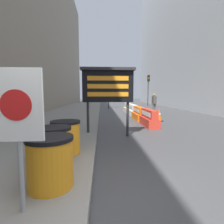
{
  "coord_description": "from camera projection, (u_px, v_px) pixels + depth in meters",
  "views": [
    {
      "loc": [
        0.17,
        -2.3,
        1.6
      ],
      "look_at": [
        0.59,
        4.53,
        0.9
      ],
      "focal_mm": 28.0,
      "sensor_mm": 36.0,
      "label": 1
    }
  ],
  "objects": [
    {
      "name": "traffic_cone_near",
      "position": [
        159.0,
        115.0,
        10.39
      ],
      "size": [
        0.43,
        0.43,
        0.77
      ],
      "color": "black",
      "rests_on": "ground_plane"
    },
    {
      "name": "traffic_light_far_side",
      "position": [
        148.0,
        84.0,
        23.22
      ],
      "size": [
        0.28,
        0.45,
        4.12
      ],
      "color": "#2D2D30",
      "rests_on": "ground_plane"
    },
    {
      "name": "jersey_barrier_orange_far",
      "position": [
        139.0,
        114.0,
        11.02
      ],
      "size": [
        0.65,
        2.09,
        0.8
      ],
      "color": "orange",
      "rests_on": "ground_plane"
    },
    {
      "name": "barrel_drum_back",
      "position": [
        66.0,
        137.0,
        4.26
      ],
      "size": [
        0.71,
        0.71,
        0.8
      ],
      "color": "orange",
      "rests_on": "sidewalk_left"
    },
    {
      "name": "barrel_drum_foreground",
      "position": [
        50.0,
        162.0,
        2.69
      ],
      "size": [
        0.71,
        0.71,
        0.8
      ],
      "color": "orange",
      "rests_on": "sidewalk_left"
    },
    {
      "name": "message_board",
      "position": [
        108.0,
        86.0,
        6.47
      ],
      "size": [
        2.0,
        0.36,
        2.57
      ],
      "color": "#28282B",
      "rests_on": "ground_plane"
    },
    {
      "name": "barrel_drum_middle",
      "position": [
        53.0,
        147.0,
        3.47
      ],
      "size": [
        0.71,
        0.71,
        0.8
      ],
      "color": "orange",
      "rests_on": "sidewalk_left"
    },
    {
      "name": "jersey_barrier_red_striped",
      "position": [
        149.0,
        119.0,
        8.79
      ],
      "size": [
        0.55,
        1.95,
        0.84
      ],
      "color": "red",
      "rests_on": "ground_plane"
    },
    {
      "name": "warning_sign",
      "position": [
        17.0,
        116.0,
        2.01
      ],
      "size": [
        0.6,
        0.08,
        1.74
      ],
      "color": "gray",
      "rests_on": "sidewalk_left"
    },
    {
      "name": "traffic_light_near_curb",
      "position": [
        108.0,
        82.0,
        19.18
      ],
      "size": [
        0.28,
        0.45,
        3.98
      ],
      "color": "#2D2D30",
      "rests_on": "ground_plane"
    },
    {
      "name": "jersey_barrier_cream",
      "position": [
        128.0,
        108.0,
        15.63
      ],
      "size": [
        0.64,
        2.05,
        0.8
      ],
      "color": "beige",
      "rests_on": "ground_plane"
    },
    {
      "name": "pedestrian_worker",
      "position": [
        154.0,
        102.0,
        14.66
      ],
      "size": [
        0.31,
        0.46,
        1.66
      ],
      "rotation": [
        0.0,
        0.0,
        4.83
      ],
      "color": "#514C42",
      "rests_on": "ground_plane"
    },
    {
      "name": "ground_plane",
      "position": [
        90.0,
        209.0,
        2.44
      ],
      "size": [
        120.0,
        120.0,
        0.0
      ],
      "primitive_type": "plane",
      "color": "#3F3F42"
    },
    {
      "name": "jersey_barrier_white",
      "position": [
        133.0,
        110.0,
        13.37
      ],
      "size": [
        0.57,
        1.9,
        0.82
      ],
      "color": "silver",
      "rests_on": "ground_plane"
    }
  ]
}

